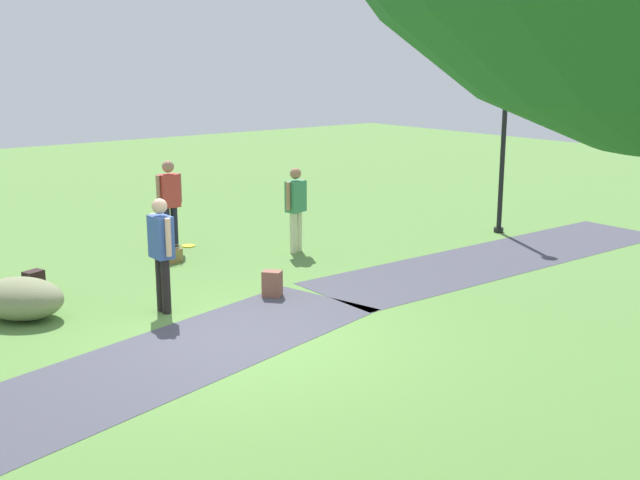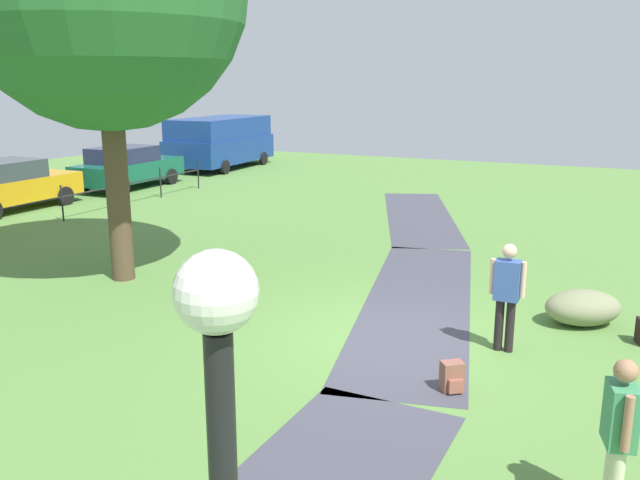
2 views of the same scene
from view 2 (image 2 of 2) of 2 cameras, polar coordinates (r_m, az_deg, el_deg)
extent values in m
plane|color=#57833D|center=(10.61, 5.95, -8.39)|extent=(48.00, 48.00, 0.00)
cube|color=#41404C|center=(12.35, 8.40, -5.25)|extent=(8.22, 3.60, 0.01)
cube|color=#41404C|center=(20.07, 8.52, 2.07)|extent=(8.14, 4.65, 0.01)
cylinder|color=brown|center=(13.78, -17.03, 4.38)|extent=(0.45, 0.45, 3.79)
sphere|color=white|center=(2.15, -8.93, -4.44)|extent=(0.28, 0.28, 0.28)
ellipsoid|color=gray|center=(11.87, 21.67, -5.42)|extent=(1.44, 1.55, 0.58)
cylinder|color=black|center=(10.32, 16.02, -7.13)|extent=(0.13, 0.13, 0.80)
cylinder|color=black|center=(10.35, 15.14, -7.02)|extent=(0.13, 0.13, 0.80)
cube|color=#3A59A4|center=(10.11, 15.83, -3.35)|extent=(0.24, 0.36, 0.60)
cylinder|color=beige|center=(10.07, 17.07, -3.31)|extent=(0.08, 0.08, 0.53)
cylinder|color=beige|center=(10.14, 14.62, -3.03)|extent=(0.08, 0.08, 0.53)
sphere|color=beige|center=(10.00, 15.99, -0.94)|extent=(0.22, 0.22, 0.22)
cylinder|color=beige|center=(7.05, 23.73, -18.15)|extent=(0.13, 0.13, 0.77)
cube|color=#3B8A57|center=(6.66, 24.45, -13.53)|extent=(0.41, 0.32, 0.58)
cylinder|color=#A27353|center=(6.84, 24.05, -12.47)|extent=(0.08, 0.08, 0.51)
cylinder|color=#A27353|center=(6.46, 24.94, -14.15)|extent=(0.08, 0.08, 0.51)
sphere|color=#A27353|center=(6.49, 24.82, -10.18)|extent=(0.21, 0.21, 0.21)
cube|color=brown|center=(8.98, 11.28, -11.43)|extent=(0.33, 0.34, 0.40)
cube|color=#995543|center=(8.91, 11.60, -12.23)|extent=(0.17, 0.19, 0.18)
cylinder|color=black|center=(20.41, -21.30, 2.97)|extent=(0.05, 0.05, 1.05)
cylinder|color=black|center=(21.94, -17.16, 3.98)|extent=(0.05, 0.05, 1.05)
cylinder|color=black|center=(23.59, -13.56, 4.84)|extent=(0.05, 0.05, 1.05)
cylinder|color=black|center=(25.32, -10.44, 5.57)|extent=(0.05, 0.05, 1.05)
cube|color=orange|center=(22.82, -25.15, 3.96)|extent=(4.41, 1.78, 0.70)
cube|color=#323D42|center=(22.57, -25.82, 5.42)|extent=(2.30, 1.63, 0.56)
cylinder|color=black|center=(24.40, -23.93, 3.79)|extent=(0.60, 0.16, 0.60)
cylinder|color=black|center=(23.10, -21.07, 3.56)|extent=(0.60, 0.16, 0.60)
cube|color=#145741|center=(26.05, -16.12, 5.76)|extent=(4.48, 1.83, 0.70)
cube|color=#202443|center=(25.78, -16.60, 7.06)|extent=(2.34, 1.66, 0.56)
cylinder|color=black|center=(27.71, -15.61, 5.50)|extent=(0.60, 0.17, 0.60)
cylinder|color=black|center=(26.60, -12.66, 5.35)|extent=(0.60, 0.17, 0.60)
cylinder|color=black|center=(25.69, -19.59, 4.61)|extent=(0.60, 0.17, 0.60)
cylinder|color=black|center=(24.49, -16.59, 4.43)|extent=(0.60, 0.17, 0.60)
cube|color=navy|center=(31.18, -8.54, 7.72)|extent=(5.90, 2.82, 1.10)
cube|color=navy|center=(31.10, -8.60, 9.55)|extent=(5.61, 2.68, 0.90)
cylinder|color=black|center=(33.42, -8.79, 7.14)|extent=(0.61, 0.19, 0.60)
cylinder|color=black|center=(32.17, -4.89, 7.01)|extent=(0.61, 0.19, 0.60)
cylinder|color=black|center=(30.44, -12.32, 6.37)|extent=(0.61, 0.19, 0.60)
cylinder|color=black|center=(29.06, -8.17, 6.22)|extent=(0.61, 0.19, 0.60)
camera|label=1|loc=(18.36, -12.60, 12.07)|focal=43.89mm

